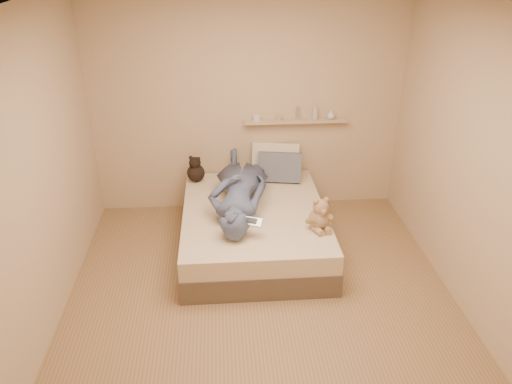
{
  "coord_description": "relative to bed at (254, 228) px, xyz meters",
  "views": [
    {
      "loc": [
        -0.33,
        -3.64,
        3.0
      ],
      "look_at": [
        0.0,
        0.65,
        0.8
      ],
      "focal_mm": 35.0,
      "sensor_mm": 36.0,
      "label": 1
    }
  ],
  "objects": [
    {
      "name": "person",
      "position": [
        -0.15,
        0.13,
        0.42
      ],
      "size": [
        0.81,
        1.7,
        0.39
      ],
      "primitive_type": "imported",
      "rotation": [
        0.0,
        0.0,
        3.0
      ],
      "color": "#4C5C77",
      "rests_on": "bed"
    },
    {
      "name": "shelf_bottles",
      "position": [
        0.67,
        0.91,
        0.95
      ],
      "size": [
        0.97,
        0.13,
        0.18
      ],
      "color": "silver",
      "rests_on": "wall_shelf"
    },
    {
      "name": "room",
      "position": [
        0.0,
        -0.93,
        1.08
      ],
      "size": [
        3.8,
        3.8,
        3.8
      ],
      "color": "olive",
      "rests_on": "ground"
    },
    {
      "name": "wall_shelf",
      "position": [
        0.55,
        0.91,
        0.88
      ],
      "size": [
        1.2,
        0.12,
        0.03
      ],
      "primitive_type": "cube",
      "color": "tan",
      "rests_on": "wall_back"
    },
    {
      "name": "teddy_bear",
      "position": [
        0.61,
        -0.43,
        0.37
      ],
      "size": [
        0.28,
        0.28,
        0.35
      ],
      "color": "#9A7654",
      "rests_on": "bed"
    },
    {
      "name": "game_console",
      "position": [
        -0.06,
        -0.54,
        0.4
      ],
      "size": [
        0.21,
        0.15,
        0.07
      ],
      "color": "#B5B7BD",
      "rests_on": "bed"
    },
    {
      "name": "bed",
      "position": [
        0.0,
        0.0,
        0.0
      ],
      "size": [
        1.5,
        1.9,
        0.45
      ],
      "color": "brown",
      "rests_on": "floor"
    },
    {
      "name": "dark_plush",
      "position": [
        -0.63,
        0.74,
        0.36
      ],
      "size": [
        0.21,
        0.21,
        0.32
      ],
      "color": "black",
      "rests_on": "bed"
    },
    {
      "name": "pillow_grey",
      "position": [
        0.35,
        0.69,
        0.4
      ],
      "size": [
        0.53,
        0.3,
        0.36
      ],
      "primitive_type": "cube",
      "rotation": [
        -0.26,
        0.0,
        -0.17
      ],
      "color": "#575B69",
      "rests_on": "bed"
    },
    {
      "name": "pillow_cream",
      "position": [
        0.32,
        0.83,
        0.43
      ],
      "size": [
        0.59,
        0.37,
        0.43
      ],
      "primitive_type": "cube",
      "rotation": [
        -0.34,
        0.0,
        -0.16
      ],
      "color": "beige",
      "rests_on": "bed"
    }
  ]
}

